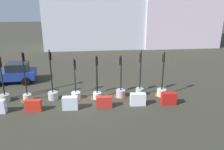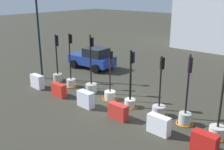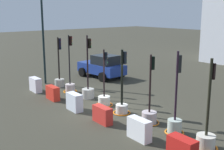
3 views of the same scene
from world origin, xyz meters
The scene contains 17 objects.
ground_plane centered at (0.00, 0.00, 0.00)m, with size 120.00×120.00×0.00m, color #343328.
traffic_light_0 centered at (-5.82, 0.39, 0.63)m, with size 0.64×0.64×3.36m.
traffic_light_1 centered at (-4.23, 0.25, 0.53)m, with size 0.88×0.88×3.59m.
traffic_light_2 centered at (-2.44, 0.39, 0.61)m, with size 0.71×0.71×3.70m.
traffic_light_3 centered at (-0.77, 0.30, 0.43)m, with size 0.95×0.95×3.07m.
traffic_light_4 centered at (0.79, 0.21, 0.61)m, with size 0.88×0.88×3.23m.
traffic_light_5 centered at (2.57, 0.32, 0.48)m, with size 0.95×0.95×3.18m.
traffic_light_6 centered at (4.02, 0.33, 0.56)m, with size 0.82×0.82×3.48m.
traffic_light_7 centered at (5.67, 0.10, 0.46)m, with size 0.92×0.92×3.42m.
construction_barrier_0 centered at (-5.73, -1.39, 0.45)m, with size 1.07×0.47×0.89m.
construction_barrier_1 centered at (-3.48, -1.38, 0.40)m, with size 1.06×0.44×0.79m.
construction_barrier_2 centered at (-1.08, -1.40, 0.45)m, with size 1.03×0.48×0.90m.
construction_barrier_3 centered at (1.19, -1.33, 0.39)m, with size 1.09×0.45×0.78m.
construction_barrier_4 centered at (3.54, -1.28, 0.44)m, with size 1.08×0.45×0.87m.
construction_barrier_5 centered at (5.71, -1.38, 0.43)m, with size 1.04×0.51×0.86m.
car_blue_estate centered at (-6.26, 4.38, 0.86)m, with size 3.97×2.36×1.76m.
street_lamp_post centered at (-7.28, 0.06, 4.02)m, with size 0.36×0.36×6.58m.
Camera 3 is at (11.24, -8.98, 5.05)m, focal length 46.67 mm.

